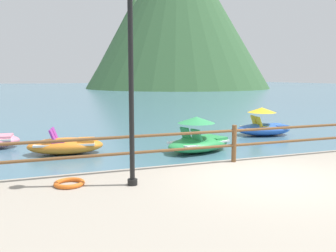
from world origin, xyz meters
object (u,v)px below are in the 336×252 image
(pedal_boat_2, at_px, (264,126))
(lamp_post, at_px, (131,52))
(life_ring, at_px, (69,183))
(pedal_boat_0, at_px, (199,140))
(pedal_boat_1, at_px, (66,145))

(pedal_boat_2, bearing_deg, lamp_post, -139.92)
(life_ring, height_order, pedal_boat_0, pedal_boat_0)
(lamp_post, bearing_deg, pedal_boat_2, 40.08)
(life_ring, relative_size, pedal_boat_0, 0.22)
(life_ring, relative_size, pedal_boat_1, 0.23)
(pedal_boat_0, bearing_deg, pedal_boat_1, 164.88)
(life_ring, xyz_separation_m, pedal_boat_1, (0.28, 4.99, -0.16))
(life_ring, bearing_deg, pedal_boat_1, 86.84)
(pedal_boat_0, height_order, pedal_boat_1, pedal_boat_0)
(lamp_post, bearing_deg, life_ring, 161.60)
(lamp_post, distance_m, pedal_boat_1, 6.12)
(lamp_post, relative_size, pedal_boat_0, 1.57)
(lamp_post, relative_size, pedal_boat_2, 1.70)
(life_ring, distance_m, pedal_boat_0, 5.99)
(lamp_post, height_order, life_ring, lamp_post)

